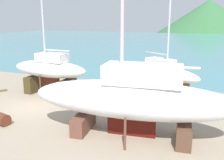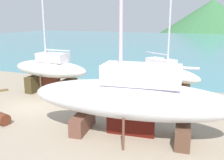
{
  "view_description": "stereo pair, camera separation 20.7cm",
  "coord_description": "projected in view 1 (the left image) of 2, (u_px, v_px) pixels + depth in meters",
  "views": [
    {
      "loc": [
        10.99,
        -13.47,
        5.99
      ],
      "look_at": [
        4.84,
        2.37,
        1.81
      ],
      "focal_mm": 40.76,
      "sensor_mm": 36.0,
      "label": 1
    },
    {
      "loc": [
        11.19,
        -13.39,
        5.99
      ],
      "look_at": [
        4.84,
        2.37,
        1.81
      ],
      "focal_mm": 40.76,
      "sensor_mm": 36.0,
      "label": 2
    }
  ],
  "objects": [
    {
      "name": "sailboat_small_center",
      "position": [
        50.0,
        70.0,
        20.02
      ],
      "size": [
        6.65,
        2.47,
        11.01
      ],
      "rotation": [
        0.0,
        0.0,
        3.09
      ],
      "color": "#43371D",
      "rests_on": "ground"
    },
    {
      "name": "ground_plane",
      "position": [
        14.0,
        117.0,
        15.76
      ],
      "size": [
        41.37,
        41.37,
        0.0
      ],
      "primitive_type": "plane",
      "color": "gray"
    },
    {
      "name": "headland_hill",
      "position": [
        207.0,
        28.0,
        147.57
      ],
      "size": [
        97.89,
        97.89,
        32.06
      ],
      "primitive_type": "cone",
      "color": "#386D3F",
      "rests_on": "ground"
    },
    {
      "name": "sailboat_mid_port",
      "position": [
        133.0,
        98.0,
        12.75
      ],
      "size": [
        10.76,
        3.86,
        15.65
      ],
      "rotation": [
        0.0,
        0.0,
        3.25
      ],
      "color": "brown",
      "rests_on": "ground"
    },
    {
      "name": "barrel_tipped_left",
      "position": [
        2.0,
        119.0,
        14.53
      ],
      "size": [
        0.93,
        0.85,
        0.68
      ],
      "primitive_type": "cylinder",
      "rotation": [
        1.57,
        0.0,
        4.47
      ],
      "color": "#602B1A",
      "rests_on": "ground"
    },
    {
      "name": "sea_water",
      "position": [
        163.0,
        43.0,
        61.95
      ],
      "size": [
        132.58,
        81.38,
        0.01
      ],
      "primitive_type": "cube",
      "color": "teal",
      "rests_on": "ground"
    },
    {
      "name": "timber_plank_far",
      "position": [
        215.0,
        114.0,
        16.12
      ],
      "size": [
        0.44,
        1.28,
        0.11
      ],
      "primitive_type": "cube",
      "rotation": [
        0.0,
        0.0,
        1.74
      ],
      "color": "brown",
      "rests_on": "ground"
    },
    {
      "name": "worker",
      "position": [
        148.0,
        87.0,
        19.6
      ],
      "size": [
        0.47,
        0.31,
        1.59
      ],
      "rotation": [
        0.0,
        0.0,
        4.87
      ],
      "color": "#274E82",
      "rests_on": "ground"
    },
    {
      "name": "sailboat_far_slipway",
      "position": [
        163.0,
        74.0,
        19.62
      ],
      "size": [
        6.44,
        4.76,
        9.6
      ],
      "rotation": [
        0.0,
        0.0,
        -0.52
      ],
      "color": "brown",
      "rests_on": "ground"
    }
  ]
}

